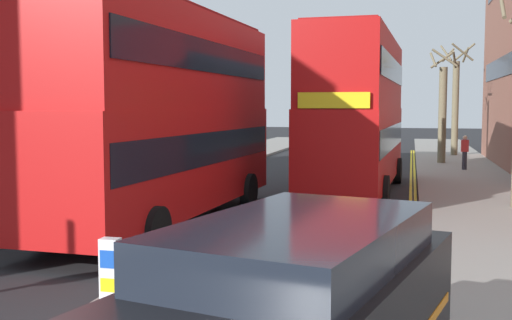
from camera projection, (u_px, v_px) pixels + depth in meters
The scene contains 11 objects.
sidewalk_right at pixel (487, 207), 19.11m from camera, with size 4.00×80.00×0.14m, color gray.
sidewalk_left at pixel (98, 193), 22.22m from camera, with size 4.00×80.00×0.14m, color gray.
kerb_line_outer at pixel (416, 218), 17.69m from camera, with size 0.10×56.00×0.01m, color yellow.
kerb_line_inner at pixel (410, 217), 17.72m from camera, with size 0.10×56.00×0.01m, color yellow.
traffic_island at pixel (111, 316), 9.24m from camera, with size 1.10×2.20×0.10m, color gray.
keep_left_bollard at pixel (111, 279), 9.19m from camera, with size 0.36×0.28×1.11m.
double_decker_bus_away at pixel (166, 110), 16.56m from camera, with size 3.13×10.90×5.64m.
double_decker_bus_oncoming at pixel (357, 109), 22.48m from camera, with size 3.10×10.89×5.64m.
pedestrian_far at pixel (465, 152), 29.70m from camera, with size 0.34×0.22×1.62m.
street_tree_mid at pixel (455, 102), 38.47m from camera, with size 2.08×2.11×6.82m.
street_tree_far at pixel (442, 111), 33.25m from camera, with size 1.42×1.41×5.98m.
Camera 1 is at (4.23, -4.05, 3.12)m, focal length 44.18 mm.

